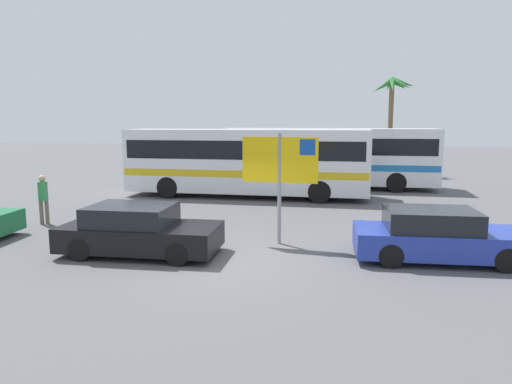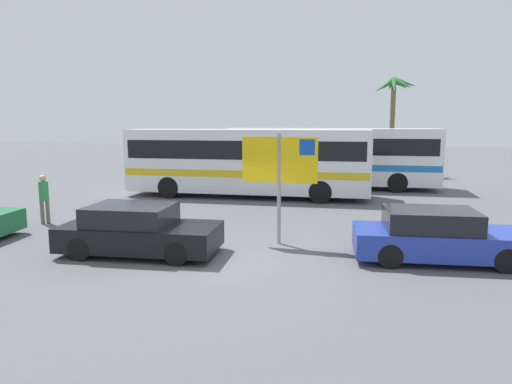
# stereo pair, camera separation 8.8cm
# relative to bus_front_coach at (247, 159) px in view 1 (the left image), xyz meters

# --- Properties ---
(ground) EXTENTS (120.00, 120.00, 0.00)m
(ground) POSITION_rel_bus_front_coach_xyz_m (1.42, -10.29, -1.78)
(ground) COLOR #565659
(bus_front_coach) EXTENTS (11.31, 2.71, 3.17)m
(bus_front_coach) POSITION_rel_bus_front_coach_xyz_m (0.00, 0.00, 0.00)
(bus_front_coach) COLOR white
(bus_front_coach) RESTS_ON ground
(bus_rear_coach) EXTENTS (11.31, 2.71, 3.17)m
(bus_rear_coach) POSITION_rel_bus_front_coach_xyz_m (3.60, 3.96, 0.00)
(bus_rear_coach) COLOR white
(bus_rear_coach) RESTS_ON ground
(ferry_sign) EXTENTS (2.20, 0.26, 3.20)m
(ferry_sign) POSITION_rel_bus_front_coach_xyz_m (2.82, -8.31, 0.54)
(ferry_sign) COLOR gray
(ferry_sign) RESTS_ON ground
(car_black) EXTENTS (4.23, 2.01, 1.32)m
(car_black) POSITION_rel_bus_front_coach_xyz_m (-0.77, -10.11, -1.15)
(car_black) COLOR black
(car_black) RESTS_ON ground
(car_blue) EXTENTS (4.36, 2.03, 1.32)m
(car_blue) POSITION_rel_bus_front_coach_xyz_m (6.97, -9.17, -1.15)
(car_blue) COLOR #23389E
(car_blue) RESTS_ON ground
(pedestrian_by_bus) EXTENTS (0.32, 0.32, 1.71)m
(pedestrian_by_bus) POSITION_rel_bus_front_coach_xyz_m (-5.61, -7.31, -0.77)
(pedestrian_by_bus) COLOR #706656
(pedestrian_by_bus) RESTS_ON ground
(palm_tree_seaside) EXTENTS (2.92, 2.97, 6.48)m
(palm_tree_seaside) POSITION_rel_bus_front_coach_xyz_m (7.47, 11.20, 3.50)
(palm_tree_seaside) COLOR brown
(palm_tree_seaside) RESTS_ON ground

